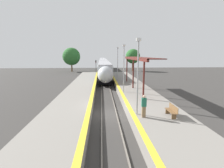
{
  "coord_description": "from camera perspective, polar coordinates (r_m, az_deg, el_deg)",
  "views": [
    {
      "loc": [
        -0.69,
        -16.28,
        5.77
      ],
      "look_at": [
        0.57,
        4.55,
        2.22
      ],
      "focal_mm": 28.0,
      "sensor_mm": 36.0,
      "label": 1
    }
  ],
  "objects": [
    {
      "name": "train",
      "position": [
        60.48,
        -2.83,
        6.32
      ],
      "size": [
        2.86,
        64.66,
        3.96
      ],
      "color": "black",
      "rests_on": "ground_plane"
    },
    {
      "name": "lamppost_mid",
      "position": [
        22.37,
        3.87,
        6.07
      ],
      "size": [
        0.36,
        0.2,
        6.05
      ],
      "color": "#9E9EA3",
      "rests_on": "platform_right"
    },
    {
      "name": "background_tree_left",
      "position": [
        60.39,
        -13.11,
        8.74
      ],
      "size": [
        5.82,
        5.82,
        7.99
      ],
      "color": "brown",
      "rests_on": "ground_plane"
    },
    {
      "name": "railway_signal",
      "position": [
        47.4,
        -5.26,
        5.79
      ],
      "size": [
        0.28,
        0.28,
        4.25
      ],
      "color": "#59595E",
      "rests_on": "ground_plane"
    },
    {
      "name": "background_tree_right",
      "position": [
        61.83,
        6.8,
        8.96
      ],
      "size": [
        5.02,
        5.02,
        7.62
      ],
      "color": "brown",
      "rests_on": "ground_plane"
    },
    {
      "name": "station_canopy",
      "position": [
        25.21,
        8.31,
        7.92
      ],
      "size": [
        2.02,
        15.57,
        4.42
      ],
      "color": "#511E19",
      "rests_on": "platform_right"
    },
    {
      "name": "lamppost_near",
      "position": [
        13.86,
        8.43,
        3.79
      ],
      "size": [
        0.36,
        0.2,
        6.05
      ],
      "color": "#9E9EA3",
      "rests_on": "platform_right"
    },
    {
      "name": "rail_right",
      "position": [
        17.3,
        1.42,
        -9.56
      ],
      "size": [
        0.08,
        90.0,
        0.15
      ],
      "primitive_type": "cube",
      "color": "slate",
      "rests_on": "ground_plane"
    },
    {
      "name": "platform_left",
      "position": [
        17.39,
        -13.59,
        -8.34
      ],
      "size": [
        4.24,
        64.0,
        0.96
      ],
      "color": "gray",
      "rests_on": "ground_plane"
    },
    {
      "name": "platform_bench",
      "position": [
        14.62,
        18.98,
        -8.16
      ],
      "size": [
        0.44,
        1.65,
        0.89
      ],
      "color": "brown",
      "rests_on": "platform_right"
    },
    {
      "name": "person_waiting",
      "position": [
        13.73,
        10.37,
        -6.98
      ],
      "size": [
        0.36,
        0.23,
        1.76
      ],
      "color": "#7F6647",
      "rests_on": "platform_right"
    },
    {
      "name": "ground_plane",
      "position": [
        17.28,
        -1.0,
        -9.84
      ],
      "size": [
        120.0,
        120.0,
        0.0
      ],
      "primitive_type": "plane",
      "color": "#383533"
    },
    {
      "name": "platform_right",
      "position": [
        17.75,
        12.17,
        -7.91
      ],
      "size": [
        4.75,
        64.0,
        0.96
      ],
      "color": "gray",
      "rests_on": "ground_plane"
    },
    {
      "name": "lamppost_far",
      "position": [
        30.96,
        1.82,
        7.07
      ],
      "size": [
        0.36,
        0.2,
        6.05
      ],
      "color": "#9E9EA3",
      "rests_on": "platform_right"
    },
    {
      "name": "rail_left",
      "position": [
        17.24,
        -3.42,
        -9.64
      ],
      "size": [
        0.08,
        90.0,
        0.15
      ],
      "primitive_type": "cube",
      "color": "slate",
      "rests_on": "ground_plane"
    }
  ]
}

